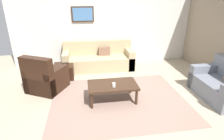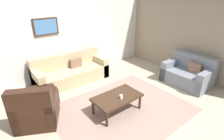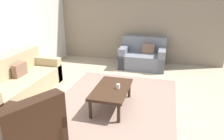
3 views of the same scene
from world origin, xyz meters
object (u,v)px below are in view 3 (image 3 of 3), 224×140
Objects in this scene: couch_main at (15,84)px; ottoman at (6,120)px; armchair_leather at (29,138)px; cup at (118,86)px; coffee_table at (112,90)px; couch_loveseat at (143,57)px.

couch_main is 3.96× the size of ottoman.
couch_main is 2.00m from armchair_leather.
couch_main is 2.04× the size of armchair_leather.
cup is (0.14, -2.22, 0.16)m from couch_main.
armchair_leather is at bearing 155.81° from coffee_table.
couch_loveseat is 4.16m from ottoman.
couch_main is at bearing 93.68° from coffee_table.
cup is at bearing -27.83° from armchair_leather.
couch_loveseat is at bearing -3.35° from cup.
cup is at bearing -86.34° from couch_main.
armchair_leather is 1.74m from coffee_table.
coffee_table is at bearing 93.30° from cup.
coffee_table is (1.19, -1.44, 0.16)m from ottoman.
couch_loveseat is 2.35× the size of ottoman.
coffee_table is at bearing -50.37° from ottoman.
couch_main is 1.69× the size of couch_loveseat.
armchair_leather is (-4.18, 0.99, 0.01)m from couch_loveseat.
ottoman is 1.99m from cup.
ottoman is at bearing -148.52° from couch_main.
couch_loveseat is 4.30m from armchair_leather.
armchair_leather reaches higher than coffee_table.
cup is at bearing 176.65° from couch_loveseat.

